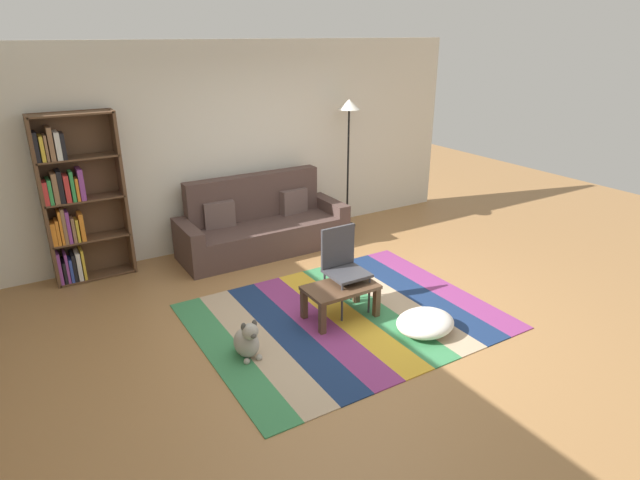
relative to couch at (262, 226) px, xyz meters
name	(u,v)px	position (x,y,z in m)	size (l,w,h in m)	color
ground_plane	(346,310)	(0.02, -2.02, -0.34)	(14.00, 14.00, 0.00)	#9E7042
back_wall	(243,145)	(0.02, 0.53, 1.01)	(6.80, 0.10, 2.70)	silver
rug	(345,316)	(-0.07, -2.13, -0.33)	(2.99, 2.38, 0.01)	#387F4C
couch	(262,226)	(0.00, 0.00, 0.00)	(2.26, 0.80, 1.00)	#4C3833
bookshelf	(74,202)	(-2.21, 0.28, 0.62)	(0.90, 0.28, 1.97)	brown
coffee_table	(341,292)	(-0.12, -2.11, -0.04)	(0.74, 0.44, 0.35)	#513826
pouf	(425,323)	(0.42, -2.81, -0.22)	(0.60, 0.51, 0.22)	white
dog	(247,341)	(-1.23, -2.26, -0.18)	(0.22, 0.35, 0.40)	#9E998E
standing_lamp	(349,122)	(1.51, 0.17, 1.25)	(0.32, 0.32, 1.90)	black
tv_remote	(346,282)	(-0.02, -2.07, 0.04)	(0.04, 0.15, 0.02)	black
folding_chair	(343,262)	(0.02, -1.94, 0.20)	(0.40, 0.40, 0.90)	#38383D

